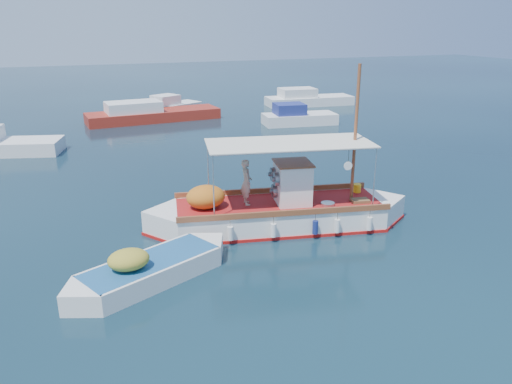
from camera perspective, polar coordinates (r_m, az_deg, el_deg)
name	(u,v)px	position (r m, az deg, el deg)	size (l,w,h in m)	color
ground	(272,232)	(18.67, 1.82, -4.59)	(160.00, 160.00, 0.00)	black
fishing_caique	(277,213)	(19.00, 2.44, -2.37)	(10.04, 4.16, 6.23)	white
dinghy	(150,271)	(15.57, -12.06, -8.87)	(5.29, 3.25, 1.42)	white
bg_boat_n	(150,115)	(40.33, -12.07, 8.62)	(10.42, 3.65, 1.80)	maroon
bg_boat_ne	(297,118)	(38.31, 4.75, 8.44)	(5.73, 2.87, 1.80)	silver
bg_boat_e	(307,100)	(47.35, 5.82, 10.43)	(8.21, 3.26, 1.80)	silver
bg_boat_far_n	(172,108)	(43.45, -9.63, 9.50)	(5.31, 4.03, 1.80)	silver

